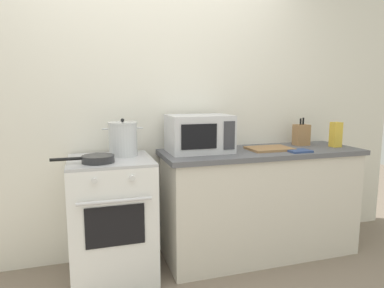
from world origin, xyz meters
TOP-DOWN VIEW (x-y plane):
  - back_wall at (0.30, 0.97)m, footprint 4.40×0.10m
  - lower_cabinet_right at (0.90, 0.62)m, footprint 1.64×0.56m
  - countertop_right at (0.90, 0.62)m, footprint 1.70×0.60m
  - stove at (-0.35, 0.60)m, footprint 0.60×0.64m
  - stock_pot at (-0.24, 0.70)m, footprint 0.30×0.22m
  - frying_pan at (-0.45, 0.48)m, footprint 0.42×0.22m
  - microwave at (0.36, 0.68)m, footprint 0.50×0.37m
  - cutting_board at (0.96, 0.60)m, footprint 0.36×0.26m
  - knife_block at (1.37, 0.74)m, footprint 0.13×0.10m
  - pasta_box at (1.60, 0.57)m, footprint 0.08×0.08m
  - oven_mitt at (1.14, 0.44)m, footprint 0.18×0.14m

SIDE VIEW (x-z plane):
  - lower_cabinet_right at x=0.90m, z-range 0.00..0.88m
  - stove at x=-0.35m, z-range 0.00..0.92m
  - countertop_right at x=0.90m, z-range 0.88..0.92m
  - oven_mitt at x=1.14m, z-range 0.92..0.94m
  - cutting_board at x=0.96m, z-range 0.92..0.94m
  - frying_pan at x=-0.45m, z-range 0.92..0.97m
  - knife_block at x=1.37m, z-range 0.89..1.14m
  - pasta_box at x=1.60m, z-range 0.92..1.14m
  - stock_pot at x=-0.24m, z-range 0.91..1.19m
  - microwave at x=0.36m, z-range 0.92..1.22m
  - back_wall at x=0.30m, z-range 0.00..2.50m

